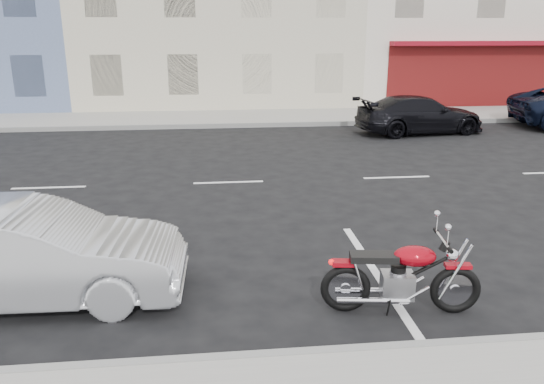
{
  "coord_description": "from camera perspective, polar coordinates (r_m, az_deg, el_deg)",
  "views": [
    {
      "loc": [
        -2.25,
        -11.77,
        3.41
      ],
      "look_at": [
        -1.35,
        -3.41,
        0.8
      ],
      "focal_mm": 35.0,
      "sensor_mm": 36.0,
      "label": 1
    }
  ],
  "objects": [
    {
      "name": "car_far",
      "position": [
        18.63,
        15.6,
        8.03
      ],
      "size": [
        4.51,
        2.32,
        1.25
      ],
      "primitive_type": "imported",
      "rotation": [
        0.0,
        0.0,
        1.71
      ],
      "color": "black",
      "rests_on": "ground"
    },
    {
      "name": "sedan_silver",
      "position": [
        7.47,
        -24.64,
        -6.14
      ],
      "size": [
        3.93,
        1.45,
        1.29
      ],
      "primitive_type": "imported",
      "rotation": [
        0.0,
        0.0,
        1.55
      ],
      "color": "#B3B5BB",
      "rests_on": "ground"
    },
    {
      "name": "motorcycle",
      "position": [
        6.98,
        19.42,
        -8.88
      ],
      "size": [
        1.97,
        0.66,
        0.99
      ],
      "rotation": [
        0.0,
        0.0,
        -0.14
      ],
      "color": "black",
      "rests_on": "ground"
    },
    {
      "name": "ground",
      "position": [
        12.46,
        4.52,
        1.31
      ],
      "size": [
        120.0,
        120.0,
        0.0
      ],
      "primitive_type": "plane",
      "color": "black",
      "rests_on": "ground"
    },
    {
      "name": "curb_far",
      "position": [
        19.26,
        -14.33,
        6.76
      ],
      "size": [
        80.0,
        0.12,
        0.16
      ],
      "primitive_type": "cube",
      "color": "gray",
      "rests_on": "ground"
    },
    {
      "name": "sidewalk_far",
      "position": [
        20.92,
        -13.71,
        7.59
      ],
      "size": [
        80.0,
        3.4,
        0.15
      ],
      "primitive_type": "cube",
      "color": "gray",
      "rests_on": "ground"
    }
  ]
}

